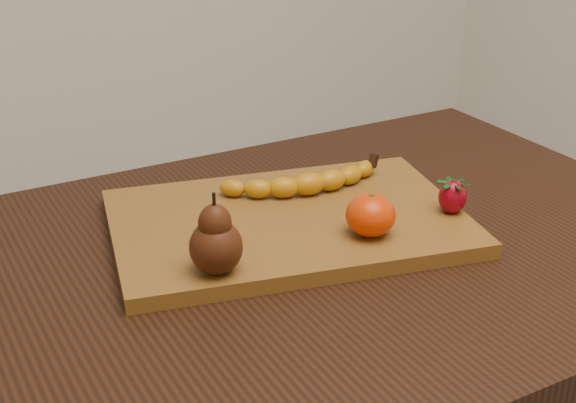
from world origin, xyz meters
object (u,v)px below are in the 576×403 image
table (320,309)px  pear (215,233)px  cutting_board (288,222)px  mandarin (371,215)px

table → pear: 0.23m
table → pear: pear is taller
cutting_board → mandarin: (0.06, -0.10, 0.04)m
cutting_board → pear: size_ratio=4.76×
table → mandarin: 0.16m
cutting_board → pear: (-0.14, -0.09, 0.06)m
table → cutting_board: size_ratio=2.22×
cutting_board → mandarin: 0.12m
pear → table: bearing=11.9°
pear → cutting_board: bearing=31.8°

